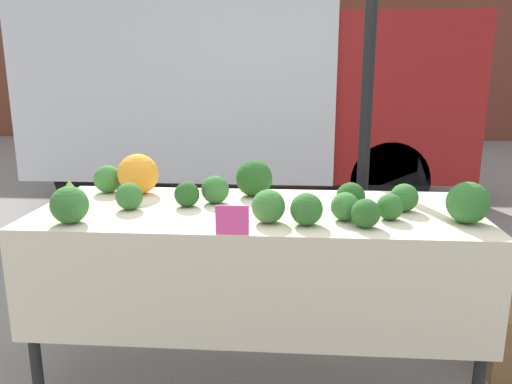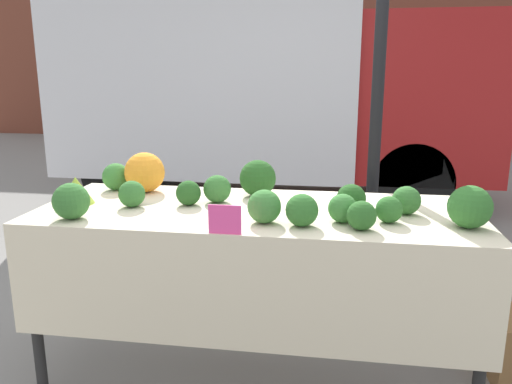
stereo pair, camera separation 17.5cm
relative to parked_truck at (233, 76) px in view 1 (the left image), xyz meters
name	(u,v)px [view 1 (the left image)]	position (x,y,z in m)	size (l,w,h in m)	color
ground_plane	(256,372)	(0.53, -3.61, -1.43)	(40.00, 40.00, 0.00)	gray
building_facade	(287,26)	(0.53, 5.75, 1.04)	(16.00, 0.60, 4.93)	brown
tent_pole	(365,135)	(1.11, -2.92, -0.30)	(0.07, 0.07, 2.26)	black
parked_truck	(233,76)	(0.00, 0.00, 0.00)	(4.76, 1.81, 2.72)	silver
market_table	(255,235)	(0.53, -3.68, -0.68)	(2.04, 0.80, 0.86)	beige
orange_cauliflower	(138,174)	(-0.11, -3.37, -0.46)	(0.21, 0.21, 0.21)	orange
romanesco_head	(70,194)	(-0.34, -3.65, -0.50)	(0.17, 0.17, 0.13)	#93B238
broccoli_head_0	(306,209)	(0.76, -3.85, -0.50)	(0.14, 0.14, 0.14)	#2D6628
broccoli_head_1	(351,197)	(0.96, -3.62, -0.50)	(0.13, 0.13, 0.13)	#23511E
broccoli_head_2	(404,198)	(1.21, -3.60, -0.51)	(0.13, 0.13, 0.13)	#336B2D
broccoli_head_3	(215,190)	(0.32, -3.52, -0.50)	(0.14, 0.14, 0.14)	#336B2D
broccoli_head_4	(468,203)	(1.43, -3.77, -0.48)	(0.18, 0.18, 0.18)	#2D6628
broccoli_head_5	(254,178)	(0.50, -3.37, -0.48)	(0.19, 0.19, 0.19)	#23511E
broccoli_head_6	(390,207)	(1.12, -3.74, -0.51)	(0.11, 0.11, 0.11)	#2D6628
broccoli_head_7	(268,206)	(0.60, -3.83, -0.50)	(0.14, 0.14, 0.14)	#387533
broccoli_head_8	(187,194)	(0.20, -3.60, -0.51)	(0.12, 0.12, 0.12)	#23511E
broccoli_head_9	(345,206)	(0.92, -3.77, -0.51)	(0.12, 0.12, 0.12)	#387533
broccoli_head_10	(366,213)	(1.00, -3.86, -0.51)	(0.12, 0.12, 0.12)	#285B23
broccoli_head_11	(129,196)	(-0.06, -3.67, -0.51)	(0.13, 0.13, 0.13)	#336B2D
broccoli_head_12	(108,179)	(-0.28, -3.35, -0.50)	(0.15, 0.15, 0.15)	#387533
broccoli_head_13	(69,205)	(-0.24, -3.89, -0.49)	(0.16, 0.16, 0.16)	#336B2D
price_sign	(232,220)	(0.46, -4.00, -0.51)	(0.13, 0.01, 0.12)	#EF4793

